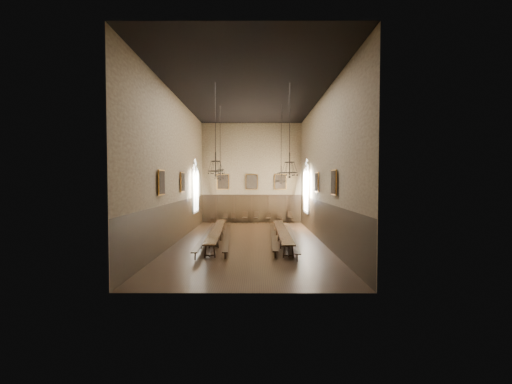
{
  "coord_description": "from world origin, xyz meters",
  "views": [
    {
      "loc": [
        0.46,
        -19.4,
        3.77
      ],
      "look_at": [
        0.41,
        1.5,
        3.04
      ],
      "focal_mm": 22.0,
      "sensor_mm": 36.0,
      "label": 1
    }
  ],
  "objects_px": {
    "chair_7": "(291,220)",
    "chair_4": "(256,220)",
    "chandelier_back_right": "(281,175)",
    "bench_left_inner": "(227,238)",
    "chair_3": "(245,220)",
    "table_right": "(282,236)",
    "chair_1": "(225,220)",
    "chair_5": "(268,220)",
    "chair_6": "(280,220)",
    "table_left": "(217,235)",
    "bench_left_outer": "(207,237)",
    "bench_right_inner": "(273,237)",
    "chandelier_back_left": "(220,172)",
    "chandelier_front_left": "(216,165)",
    "bench_right_outer": "(291,237)",
    "chair_0": "(212,220)",
    "chandelier_front_right": "(290,167)"
  },
  "relations": [
    {
      "from": "bench_left_outer",
      "to": "chandelier_front_left",
      "type": "distance_m",
      "value": 5.26
    },
    {
      "from": "chair_6",
      "to": "chandelier_back_right",
      "type": "distance_m",
      "value": 7.44
    },
    {
      "from": "table_left",
      "to": "chair_6",
      "type": "height_order",
      "value": "chair_6"
    },
    {
      "from": "chair_4",
      "to": "chair_7",
      "type": "bearing_deg",
      "value": 18.99
    },
    {
      "from": "chair_5",
      "to": "chandelier_front_left",
      "type": "distance_m",
      "value": 12.46
    },
    {
      "from": "chair_1",
      "to": "chair_5",
      "type": "bearing_deg",
      "value": 11.94
    },
    {
      "from": "bench_right_inner",
      "to": "chair_3",
      "type": "bearing_deg",
      "value": 103.7
    },
    {
      "from": "chair_7",
      "to": "chair_4",
      "type": "bearing_deg",
      "value": 165.55
    },
    {
      "from": "chair_6",
      "to": "chandelier_front_left",
      "type": "bearing_deg",
      "value": -116.23
    },
    {
      "from": "chair_4",
      "to": "chair_7",
      "type": "height_order",
      "value": "chair_7"
    },
    {
      "from": "chair_7",
      "to": "chandelier_front_right",
      "type": "relative_size",
      "value": 0.21
    },
    {
      "from": "table_right",
      "to": "chair_1",
      "type": "relative_size",
      "value": 10.19
    },
    {
      "from": "chair_0",
      "to": "chair_1",
      "type": "xyz_separation_m",
      "value": [
        1.12,
        -0.02,
        0.0
      ]
    },
    {
      "from": "chair_7",
      "to": "chair_3",
      "type": "bearing_deg",
      "value": 162.98
    },
    {
      "from": "chandelier_front_right",
      "to": "bench_right_inner",
      "type": "bearing_deg",
      "value": 105.6
    },
    {
      "from": "chair_7",
      "to": "chandelier_back_left",
      "type": "distance_m",
      "value": 9.19
    },
    {
      "from": "chair_4",
      "to": "chair_0",
      "type": "bearing_deg",
      "value": -163.97
    },
    {
      "from": "chair_1",
      "to": "chair_6",
      "type": "bearing_deg",
      "value": 11.6
    },
    {
      "from": "chair_3",
      "to": "chandelier_front_left",
      "type": "bearing_deg",
      "value": -86.06
    },
    {
      "from": "chandelier_back_left",
      "to": "chandelier_back_right",
      "type": "relative_size",
      "value": 0.96
    },
    {
      "from": "chandelier_back_right",
      "to": "bench_left_inner",
      "type": "bearing_deg",
      "value": -146.62
    },
    {
      "from": "table_right",
      "to": "bench_left_inner",
      "type": "distance_m",
      "value": 3.41
    },
    {
      "from": "bench_left_inner",
      "to": "chandelier_front_right",
      "type": "distance_m",
      "value": 6.1
    },
    {
      "from": "chandelier_back_right",
      "to": "bench_right_outer",
      "type": "bearing_deg",
      "value": -79.03
    },
    {
      "from": "bench_right_outer",
      "to": "chandelier_front_right",
      "type": "xyz_separation_m",
      "value": [
        -0.37,
        -2.45,
        4.25
      ]
    },
    {
      "from": "bench_left_outer",
      "to": "bench_left_inner",
      "type": "relative_size",
      "value": 1.09
    },
    {
      "from": "chair_0",
      "to": "chair_5",
      "type": "relative_size",
      "value": 0.94
    },
    {
      "from": "bench_left_outer",
      "to": "chair_0",
      "type": "xyz_separation_m",
      "value": [
        -0.85,
        8.43,
        -0.02
      ]
    },
    {
      "from": "chair_7",
      "to": "chandelier_back_left",
      "type": "bearing_deg",
      "value": -149.39
    },
    {
      "from": "chair_4",
      "to": "chandelier_front_right",
      "type": "xyz_separation_m",
      "value": [
        1.81,
        -11.06,
        4.23
      ]
    },
    {
      "from": "chair_0",
      "to": "chair_7",
      "type": "xyz_separation_m",
      "value": [
        7.01,
        0.06,
        0.04
      ]
    },
    {
      "from": "table_right",
      "to": "chandelier_front_left",
      "type": "xyz_separation_m",
      "value": [
        -3.77,
        -2.77,
        4.28
      ]
    },
    {
      "from": "chair_4",
      "to": "chair_5",
      "type": "xyz_separation_m",
      "value": [
        1.08,
        0.05,
        -0.02
      ]
    },
    {
      "from": "bench_right_outer",
      "to": "chair_4",
      "type": "height_order",
      "value": "chair_4"
    },
    {
      "from": "bench_right_inner",
      "to": "chandelier_front_right",
      "type": "relative_size",
      "value": 1.88
    },
    {
      "from": "bench_left_outer",
      "to": "bench_right_outer",
      "type": "bearing_deg",
      "value": -2.54
    },
    {
      "from": "chair_1",
      "to": "chandelier_back_right",
      "type": "relative_size",
      "value": 0.17
    },
    {
      "from": "table_left",
      "to": "table_right",
      "type": "distance_m",
      "value": 4.1
    },
    {
      "from": "chair_1",
      "to": "chandelier_front_right",
      "type": "xyz_separation_m",
      "value": [
        4.6,
        -11.09,
        4.27
      ]
    },
    {
      "from": "chair_0",
      "to": "chandelier_back_right",
      "type": "height_order",
      "value": "chandelier_back_right"
    },
    {
      "from": "bench_right_inner",
      "to": "chair_1",
      "type": "bearing_deg",
      "value": 114.58
    },
    {
      "from": "chair_3",
      "to": "chandelier_front_left",
      "type": "relative_size",
      "value": 0.22
    },
    {
      "from": "chandelier_back_right",
      "to": "chandelier_front_left",
      "type": "xyz_separation_m",
      "value": [
        -3.87,
        -4.89,
        0.43
      ]
    },
    {
      "from": "chair_7",
      "to": "bench_left_outer",
      "type": "bearing_deg",
      "value": -142.56
    },
    {
      "from": "chair_5",
      "to": "chair_7",
      "type": "height_order",
      "value": "chair_7"
    },
    {
      "from": "chair_4",
      "to": "chandelier_front_left",
      "type": "distance_m",
      "value": 12.17
    },
    {
      "from": "chandelier_back_right",
      "to": "table_right",
      "type": "bearing_deg",
      "value": -92.78
    },
    {
      "from": "chandelier_front_left",
      "to": "bench_right_outer",
      "type": "bearing_deg",
      "value": 30.74
    },
    {
      "from": "table_left",
      "to": "bench_left_outer",
      "type": "distance_m",
      "value": 0.61
    },
    {
      "from": "table_left",
      "to": "chandelier_front_left",
      "type": "xyz_separation_m",
      "value": [
        0.33,
        -2.91,
        4.27
      ]
    }
  ]
}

